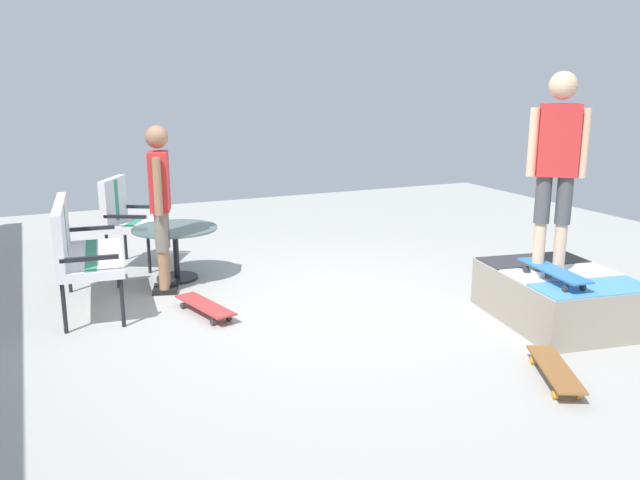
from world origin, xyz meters
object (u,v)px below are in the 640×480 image
Objects in this scene: patio_chair_near_house at (125,214)px; skateboard_on_ramp at (554,271)px; patio_bench at (77,246)px; patio_table at (176,243)px; skateboard_spare at (555,369)px; person_skater at (557,159)px; person_watching at (160,197)px; skate_ramp at (562,296)px; skateboard_by_bench at (205,306)px.

patio_chair_near_house is 4.66m from skateboard_on_ramp.
patio_bench and patio_chair_near_house have the same top height.
patio_table is 4.06m from skateboard_spare.
patio_chair_near_house is 0.60× the size of person_skater.
patio_table is at bearing -28.33° from person_watching.
skateboard_on_ramp is (-3.58, -2.98, -0.08)m from patio_chair_near_house.
person_watching reaches higher than patio_bench.
skateboard_on_ramp reaches higher than skate_ramp.
skateboard_spare is at bearing 134.55° from skate_ramp.
skateboard_on_ramp is at bearing -40.68° from skateboard_spare.
person_skater reaches higher than patio_bench.
patio_bench is 1.61× the size of skateboard_spare.
person_watching is (2.27, 3.06, 0.75)m from skate_ramp.
person_skater is 1.81m from skateboard_spare.
patio_bench is 0.92m from person_watching.
patio_bench is (2.04, 3.88, 0.39)m from skate_ramp.
skate_ramp is 3.21m from skateboard_by_bench.
skateboard_by_bench and skateboard_spare have the same top height.
skateboard_by_bench is (-0.61, -1.01, -0.53)m from patio_bench.
person_skater reaches higher than skateboard_on_ramp.
skateboard_spare is (-3.19, -2.13, -0.89)m from person_watching.
skate_ramp is 1.38× the size of patio_bench.
skateboard_on_ramp is (-0.16, 0.28, 0.31)m from skate_ramp.
person_skater is at bearing -118.09° from skateboard_by_bench.
skate_ramp reaches higher than skateboard_spare.
patio_bench is 1.50m from patio_chair_near_house.
person_watching is (-0.37, 0.20, 0.57)m from patio_table.
skateboard_spare is (-0.92, 0.93, -0.14)m from skate_ramp.
skateboard_by_bench is at bearing 179.78° from patio_table.
skateboard_on_ramp is (-2.44, -2.78, -0.44)m from person_watching.
skateboard_by_bench is 1.03× the size of skateboard_spare.
skateboard_by_bench is (1.43, 2.68, -1.37)m from person_skater.
patio_table is at bearing 28.48° from skateboard_spare.
person_watching is 3.72m from skateboard_on_ramp.
patio_bench reaches higher than patio_table.
skate_ramp is at bearing -91.43° from person_skater.
skateboard_spare is (-0.92, 0.74, -1.37)m from person_skater.
person_skater reaches higher than patio_chair_near_house.
skate_ramp is 1.99× the size of patio_table.
patio_bench is 4.21m from skateboard_spare.
patio_chair_near_house is 1.13× the size of patio_table.
skate_ramp is 3.90m from patio_table.
skateboard_on_ramp reaches higher than skateboard_spare.
patio_table reaches higher than skateboard_spare.
person_watching is (0.23, -0.82, 0.36)m from patio_bench.
patio_chair_near_house is 2.09m from skateboard_by_bench.
skate_ramp is at bearing -116.56° from skateboard_by_bench.
skate_ramp is at bearing -132.73° from patio_table.
skateboard_by_bench is at bearing 58.27° from skateboard_on_ramp.
skateboard_on_ramp is at bearing -121.56° from patio_bench.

